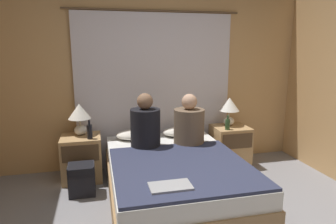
# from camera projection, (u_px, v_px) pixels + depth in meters

# --- Properties ---
(wall_back) EXTENTS (4.32, 0.06, 2.50)m
(wall_back) POSITION_uv_depth(u_px,v_px,m) (154.00, 77.00, 4.16)
(wall_back) COLOR tan
(wall_back) RESTS_ON ground_plane
(curtain_panel) EXTENTS (2.35, 0.03, 2.14)m
(curtain_panel) POSITION_uv_depth(u_px,v_px,m) (155.00, 91.00, 4.14)
(curtain_panel) COLOR silver
(curtain_panel) RESTS_ON ground_plane
(bed) EXTENTS (1.42, 2.00, 0.47)m
(bed) POSITION_uv_depth(u_px,v_px,m) (174.00, 178.00, 3.31)
(bed) COLOR #99754C
(bed) RESTS_ON ground_plane
(nightstand_left) EXTENTS (0.48, 0.46, 0.57)m
(nightstand_left) POSITION_uv_depth(u_px,v_px,m) (82.00, 158.00, 3.78)
(nightstand_left) COLOR tan
(nightstand_left) RESTS_ON ground_plane
(nightstand_right) EXTENTS (0.48, 0.46, 0.57)m
(nightstand_right) POSITION_uv_depth(u_px,v_px,m) (230.00, 146.00, 4.24)
(nightstand_right) COLOR tan
(nightstand_right) RESTS_ON ground_plane
(lamp_left) EXTENTS (0.28, 0.28, 0.40)m
(lamp_left) POSITION_uv_depth(u_px,v_px,m) (80.00, 114.00, 3.74)
(lamp_left) COLOR silver
(lamp_left) RESTS_ON nightstand_left
(lamp_right) EXTENTS (0.28, 0.28, 0.40)m
(lamp_right) POSITION_uv_depth(u_px,v_px,m) (229.00, 107.00, 4.20)
(lamp_right) COLOR silver
(lamp_right) RESTS_ON nightstand_right
(pillow_left) EXTENTS (0.53, 0.33, 0.12)m
(pillow_left) POSITION_uv_depth(u_px,v_px,m) (136.00, 134.00, 3.93)
(pillow_left) COLOR silver
(pillow_left) RESTS_ON bed
(pillow_right) EXTENTS (0.53, 0.33, 0.12)m
(pillow_right) POSITION_uv_depth(u_px,v_px,m) (182.00, 131.00, 4.07)
(pillow_right) COLOR silver
(pillow_right) RESTS_ON bed
(blanket_on_bed) EXTENTS (1.36, 1.35, 0.03)m
(blanket_on_bed) POSITION_uv_depth(u_px,v_px,m) (182.00, 167.00, 2.98)
(blanket_on_bed) COLOR #2D334C
(blanket_on_bed) RESTS_ON bed
(person_left_in_bed) EXTENTS (0.35, 0.35, 0.66)m
(person_left_in_bed) POSITION_uv_depth(u_px,v_px,m) (145.00, 126.00, 3.55)
(person_left_in_bed) COLOR black
(person_left_in_bed) RESTS_ON bed
(person_right_in_bed) EXTENTS (0.38, 0.38, 0.63)m
(person_right_in_bed) POSITION_uv_depth(u_px,v_px,m) (189.00, 124.00, 3.68)
(person_right_in_bed) COLOR brown
(person_right_in_bed) RESTS_ON bed
(beer_bottle_on_left_stand) EXTENTS (0.06, 0.06, 0.24)m
(beer_bottle_on_left_stand) POSITION_uv_depth(u_px,v_px,m) (90.00, 131.00, 3.61)
(beer_bottle_on_left_stand) COLOR black
(beer_bottle_on_left_stand) RESTS_ON nightstand_left
(beer_bottle_on_right_stand) EXTENTS (0.06, 0.06, 0.20)m
(beer_bottle_on_right_stand) POSITION_uv_depth(u_px,v_px,m) (228.00, 124.00, 4.02)
(beer_bottle_on_right_stand) COLOR #2D4C28
(beer_bottle_on_right_stand) RESTS_ON nightstand_right
(laptop_on_bed) EXTENTS (0.36, 0.21, 0.02)m
(laptop_on_bed) POSITION_uv_depth(u_px,v_px,m) (170.00, 186.00, 2.51)
(laptop_on_bed) COLOR #9EA0A5
(laptop_on_bed) RESTS_ON blanket_on_bed
(backpack_on_floor) EXTENTS (0.29, 0.26, 0.36)m
(backpack_on_floor) POSITION_uv_depth(u_px,v_px,m) (82.00, 178.00, 3.39)
(backpack_on_floor) COLOR black
(backpack_on_floor) RESTS_ON ground_plane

